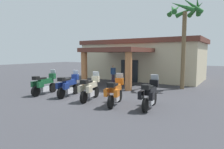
# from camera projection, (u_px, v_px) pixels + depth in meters

# --- Properties ---
(ground_plane) EXTENTS (80.00, 80.00, 0.00)m
(ground_plane) POSITION_uv_depth(u_px,v_px,m) (82.00, 95.00, 12.88)
(ground_plane) COLOR #38383D
(motel_building) EXTENTS (12.80, 11.11, 4.13)m
(motel_building) POSITION_uv_depth(u_px,v_px,m) (142.00, 59.00, 21.29)
(motel_building) COLOR beige
(motel_building) RESTS_ON ground_plane
(motorcycle_green) EXTENTS (0.74, 2.21, 1.61)m
(motorcycle_green) POSITION_uv_depth(u_px,v_px,m) (44.00, 84.00, 12.98)
(motorcycle_green) COLOR black
(motorcycle_green) RESTS_ON ground_plane
(motorcycle_blue) EXTENTS (0.79, 2.21, 1.61)m
(motorcycle_blue) POSITION_uv_depth(u_px,v_px,m) (68.00, 85.00, 12.38)
(motorcycle_blue) COLOR black
(motorcycle_blue) RESTS_ON ground_plane
(motorcycle_cream) EXTENTS (0.86, 2.20, 1.61)m
(motorcycle_cream) POSITION_uv_depth(u_px,v_px,m) (90.00, 88.00, 11.36)
(motorcycle_cream) COLOR black
(motorcycle_cream) RESTS_ON ground_plane
(motorcycle_orange) EXTENTS (0.92, 2.19, 1.61)m
(motorcycle_orange) POSITION_uv_depth(u_px,v_px,m) (115.00, 92.00, 10.29)
(motorcycle_orange) COLOR black
(motorcycle_orange) RESTS_ON ground_plane
(motorcycle_black) EXTENTS (0.73, 2.21, 1.61)m
(motorcycle_black) POSITION_uv_depth(u_px,v_px,m) (150.00, 94.00, 9.63)
(motorcycle_black) COLOR black
(motorcycle_black) RESTS_ON ground_plane
(pedestrian) EXTENTS (0.32, 0.48, 1.69)m
(pedestrian) POSITION_uv_depth(u_px,v_px,m) (113.00, 73.00, 17.70)
(pedestrian) COLOR #3F334C
(pedestrian) RESTS_ON ground_plane
(palm_tree_near_portico) EXTENTS (2.65, 2.69, 6.73)m
(palm_tree_near_portico) POSITION_uv_depth(u_px,v_px,m) (185.00, 20.00, 14.55)
(palm_tree_near_portico) COLOR brown
(palm_tree_near_portico) RESTS_ON ground_plane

